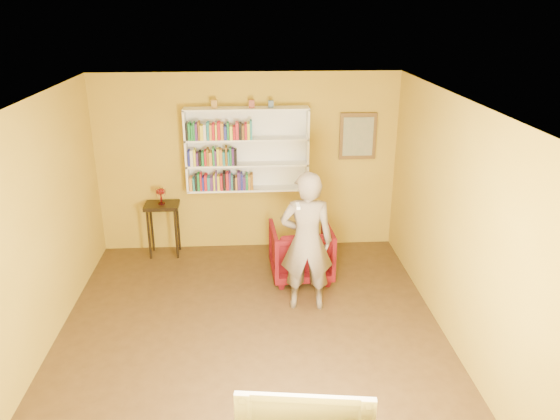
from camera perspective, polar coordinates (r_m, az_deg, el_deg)
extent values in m
cube|color=#3E2A14|center=(6.56, -3.00, -13.26)|extent=(5.30, 5.80, 0.12)
cube|color=#AC891F|center=(8.27, -3.41, 4.93)|extent=(5.30, 0.04, 2.70)
cube|color=#AC891F|center=(3.69, -2.89, -17.13)|extent=(5.30, 0.04, 2.70)
cube|color=#AC891F|center=(6.31, -24.36, -2.17)|extent=(0.04, 5.80, 2.70)
cube|color=#AC891F|center=(6.31, 17.83, -1.26)|extent=(0.04, 5.80, 2.70)
cube|color=white|center=(5.50, -3.55, 11.53)|extent=(5.30, 5.80, 0.06)
cube|color=white|center=(8.16, -3.45, 6.54)|extent=(1.80, 0.03, 1.20)
cube|color=white|center=(8.09, -9.76, 6.13)|extent=(0.03, 0.28, 1.20)
cube|color=white|center=(8.09, 2.88, 6.41)|extent=(0.03, 0.28, 1.20)
cube|color=white|center=(8.21, -3.35, 2.26)|extent=(1.80, 0.28, 0.03)
cube|color=white|center=(8.10, -3.41, 4.80)|extent=(1.80, 0.28, 0.03)
cube|color=white|center=(8.00, -3.47, 7.42)|extent=(1.80, 0.28, 0.03)
cube|color=white|center=(7.91, -3.54, 10.52)|extent=(1.80, 0.28, 0.03)
cube|color=orange|center=(8.16, -9.28, 2.75)|extent=(0.04, 0.15, 0.20)
cube|color=teal|center=(8.16, -8.98, 2.74)|extent=(0.03, 0.15, 0.19)
cube|color=black|center=(8.15, -8.73, 2.89)|extent=(0.03, 0.15, 0.24)
cube|color=#1C7F36|center=(8.14, -8.49, 2.96)|extent=(0.03, 0.14, 0.26)
cube|color=red|center=(8.14, -8.24, 2.99)|extent=(0.02, 0.15, 0.26)
cube|color=navy|center=(8.15, -8.02, 2.80)|extent=(0.03, 0.15, 0.21)
cube|color=red|center=(8.16, -7.74, 2.93)|extent=(0.04, 0.19, 0.23)
cube|color=teal|center=(8.14, -7.45, 2.81)|extent=(0.04, 0.15, 0.20)
cube|color=#4C246E|center=(8.14, -7.14, 2.83)|extent=(0.04, 0.16, 0.20)
cube|color=yellow|center=(8.14, -6.87, 2.96)|extent=(0.02, 0.18, 0.24)
cube|color=#4C246E|center=(8.14, -6.67, 3.07)|extent=(0.02, 0.17, 0.27)
cube|color=yellow|center=(8.13, -6.43, 2.89)|extent=(0.03, 0.15, 0.22)
cube|color=red|center=(8.13, -6.14, 2.92)|extent=(0.04, 0.15, 0.23)
cube|color=black|center=(8.14, -5.83, 3.08)|extent=(0.04, 0.19, 0.26)
cube|color=red|center=(8.12, -5.52, 3.06)|extent=(0.04, 0.16, 0.26)
cube|color=#4C246E|center=(8.12, -5.26, 3.08)|extent=(0.03, 0.16, 0.26)
cube|color=teal|center=(8.14, -5.03, 2.97)|extent=(0.02, 0.19, 0.22)
cube|color=black|center=(8.14, -4.80, 2.86)|extent=(0.03, 0.17, 0.19)
cube|color=orange|center=(8.13, -4.58, 2.86)|extent=(0.02, 0.16, 0.20)
cube|color=#4C246E|center=(8.11, -4.32, 3.10)|extent=(0.04, 0.16, 0.27)
cube|color=navy|center=(8.11, -4.03, 3.04)|extent=(0.03, 0.15, 0.25)
cube|color=#4C246E|center=(8.13, -3.75, 2.88)|extent=(0.04, 0.16, 0.20)
cube|color=#1C7F36|center=(8.13, -3.47, 3.04)|extent=(0.03, 0.17, 0.24)
cube|color=orange|center=(8.12, -3.25, 2.93)|extent=(0.02, 0.15, 0.21)
cube|color=brown|center=(8.12, -2.97, 3.03)|extent=(0.04, 0.15, 0.24)
cube|color=navy|center=(8.06, -9.46, 5.41)|extent=(0.03, 0.16, 0.23)
cube|color=silver|center=(8.06, -9.17, 5.48)|extent=(0.04, 0.19, 0.24)
cube|color=yellow|center=(8.05, -8.88, 5.48)|extent=(0.03, 0.17, 0.24)
cube|color=#4C246E|center=(8.04, -8.63, 5.31)|extent=(0.03, 0.14, 0.19)
cube|color=black|center=(8.04, -8.35, 5.39)|extent=(0.03, 0.15, 0.21)
cube|color=#1C7F36|center=(8.04, -8.05, 5.38)|extent=(0.03, 0.16, 0.20)
cube|color=red|center=(8.04, -7.79, 5.46)|extent=(0.03, 0.16, 0.22)
cube|color=brown|center=(8.04, -7.54, 5.56)|extent=(0.03, 0.18, 0.25)
cube|color=orange|center=(8.04, -7.24, 5.41)|extent=(0.04, 0.18, 0.20)
cube|color=#1C7F36|center=(8.03, -6.95, 5.61)|extent=(0.03, 0.17, 0.26)
cube|color=#4C246E|center=(8.03, -6.73, 5.48)|extent=(0.03, 0.16, 0.22)
cube|color=yellow|center=(8.01, -6.49, 5.57)|extent=(0.03, 0.14, 0.25)
cube|color=orange|center=(8.02, -6.19, 5.53)|extent=(0.04, 0.15, 0.23)
cube|color=teal|center=(8.02, -5.89, 5.43)|extent=(0.03, 0.15, 0.20)
cube|color=brown|center=(8.02, -5.62, 5.68)|extent=(0.03, 0.17, 0.27)
cube|color=teal|center=(8.01, -5.39, 5.45)|extent=(0.02, 0.15, 0.21)
cube|color=#1C7F36|center=(8.01, -5.18, 5.65)|extent=(0.02, 0.15, 0.26)
cube|color=#4C246E|center=(8.00, -4.95, 5.60)|extent=(0.03, 0.14, 0.25)
cube|color=black|center=(8.03, -4.67, 5.54)|extent=(0.04, 0.18, 0.22)
cube|color=black|center=(7.97, -9.65, 8.13)|extent=(0.03, 0.17, 0.25)
cube|color=#1C7F36|center=(7.98, -9.42, 8.13)|extent=(0.03, 0.19, 0.24)
cube|color=#1C7F36|center=(7.96, -9.16, 8.03)|extent=(0.03, 0.15, 0.22)
cube|color=#1C7F36|center=(7.95, -8.95, 8.18)|extent=(0.02, 0.16, 0.26)
cube|color=#4C246E|center=(7.97, -8.71, 8.15)|extent=(0.04, 0.19, 0.24)
cube|color=brown|center=(7.95, -8.44, 8.22)|extent=(0.03, 0.16, 0.26)
cube|color=yellow|center=(7.95, -8.16, 8.05)|extent=(0.04, 0.16, 0.21)
cube|color=silver|center=(7.94, -7.85, 8.09)|extent=(0.04, 0.16, 0.22)
cube|color=teal|center=(7.94, -7.52, 8.22)|extent=(0.04, 0.17, 0.25)
cube|color=orange|center=(7.95, -7.23, 8.11)|extent=(0.03, 0.18, 0.22)
cube|color=red|center=(7.93, -6.97, 8.17)|extent=(0.03, 0.16, 0.24)
cube|color=yellow|center=(7.95, -6.68, 8.15)|extent=(0.03, 0.19, 0.22)
cube|color=red|center=(7.94, -6.40, 8.26)|extent=(0.04, 0.18, 0.25)
cube|color=orange|center=(7.92, -6.08, 8.22)|extent=(0.04, 0.15, 0.24)
cube|color=navy|center=(7.94, -5.73, 8.08)|extent=(0.04, 0.18, 0.19)
cube|color=#1C7F36|center=(7.92, -5.44, 8.24)|extent=(0.03, 0.16, 0.24)
cube|color=yellow|center=(7.92, -5.12, 8.08)|extent=(0.04, 0.15, 0.20)
cube|color=red|center=(7.92, -4.82, 8.07)|extent=(0.03, 0.15, 0.19)
cube|color=red|center=(7.93, -4.51, 8.28)|extent=(0.04, 0.18, 0.24)
cube|color=black|center=(7.92, -4.17, 8.25)|extent=(0.04, 0.16, 0.24)
cube|color=brown|center=(7.92, -3.88, 8.14)|extent=(0.03, 0.15, 0.21)
cube|color=red|center=(7.94, -3.59, 8.26)|extent=(0.03, 0.19, 0.23)
cube|color=yellow|center=(7.93, -3.32, 8.28)|extent=(0.03, 0.17, 0.24)
cube|color=teal|center=(7.92, -3.05, 8.39)|extent=(0.03, 0.16, 0.27)
cube|color=olive|center=(7.91, -6.88, 10.94)|extent=(0.08, 0.08, 0.12)
cube|color=brown|center=(7.90, -2.99, 11.02)|extent=(0.08, 0.08, 0.11)
cube|color=#485E78|center=(7.90, -0.95, 11.03)|extent=(0.07, 0.07, 0.10)
cube|color=#553A18|center=(8.28, 8.12, 7.64)|extent=(0.55, 0.04, 0.70)
cube|color=tan|center=(8.26, 8.16, 7.60)|extent=(0.45, 0.02, 0.58)
cylinder|color=black|center=(8.33, -13.53, -2.57)|extent=(0.04, 0.04, 0.77)
cylinder|color=black|center=(8.27, -10.79, -2.53)|extent=(0.04, 0.04, 0.77)
cylinder|color=black|center=(8.60, -13.22, -1.80)|extent=(0.04, 0.04, 0.77)
cylinder|color=black|center=(8.54, -10.57, -1.75)|extent=(0.04, 0.04, 0.77)
cube|color=black|center=(8.28, -12.25, 0.45)|extent=(0.50, 0.38, 0.05)
cylinder|color=maroon|center=(8.27, -12.26, 0.69)|extent=(0.10, 0.10, 0.02)
cylinder|color=maroon|center=(8.25, -12.30, 1.17)|extent=(0.03, 0.03, 0.13)
ellipsoid|color=maroon|center=(8.21, -12.36, 1.90)|extent=(0.14, 0.14, 0.09)
cylinder|color=#FFE5AE|center=(8.20, -11.88, 1.87)|extent=(0.01, 0.01, 0.10)
cylinder|color=#FFE5AE|center=(8.24, -11.93, 1.96)|extent=(0.01, 0.01, 0.10)
cylinder|color=#FFE5AE|center=(8.27, -12.15, 2.01)|extent=(0.01, 0.01, 0.10)
cylinder|color=#FFE5AE|center=(8.28, -12.44, 2.00)|extent=(0.01, 0.01, 0.10)
cylinder|color=#FFE5AE|center=(8.26, -12.70, 1.94)|extent=(0.01, 0.01, 0.10)
cylinder|color=#FFE5AE|center=(8.22, -12.84, 1.85)|extent=(0.01, 0.01, 0.10)
cylinder|color=#FFE5AE|center=(8.18, -12.79, 1.75)|extent=(0.01, 0.01, 0.10)
cylinder|color=#FFE5AE|center=(8.15, -12.57, 1.70)|extent=(0.01, 0.01, 0.10)
cylinder|color=#FFE5AE|center=(8.15, -12.27, 1.71)|extent=(0.01, 0.01, 0.10)
cylinder|color=#FFE5AE|center=(8.17, -12.01, 1.78)|extent=(0.01, 0.01, 0.10)
imported|color=#4A050E|center=(7.59, 2.20, -4.35)|extent=(0.86, 0.89, 0.77)
imported|color=#695C4D|center=(6.65, 2.79, -3.32)|extent=(0.68, 0.47, 1.79)
cube|color=white|center=(6.13, 1.88, 0.41)|extent=(0.04, 0.15, 0.04)
imported|color=black|center=(4.30, 2.60, -20.94)|extent=(1.01, 0.26, 0.58)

